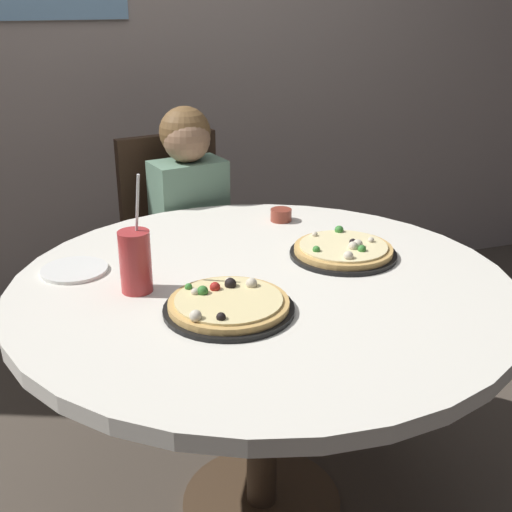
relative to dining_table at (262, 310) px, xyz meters
The scene contains 9 objects.
ground_plane 0.66m from the dining_table, ahead, with size 8.00×8.00×0.00m, color #4C4238.
dining_table is the anchor object (origin of this frame).
chair_wooden 0.90m from the dining_table, 91.01° to the left, with size 0.46×0.46×0.95m.
diner_child 0.73m from the dining_table, 88.95° to the left, with size 0.31×0.43×1.08m.
pizza_veggie 0.22m from the dining_table, 134.58° to the right, with size 0.31×0.31×0.05m.
pizza_cheese 0.31m from the dining_table, 16.33° to the left, with size 0.31×0.31×0.05m.
soda_cup 0.37m from the dining_table, behind, with size 0.08×0.08×0.31m.
sauce_bowl 0.50m from the dining_table, 62.41° to the left, with size 0.07×0.07×0.04m, color brown.
plate_small 0.52m from the dining_table, 153.86° to the left, with size 0.18×0.18×0.01m, color white.
Camera 1 is at (-0.55, -1.48, 1.46)m, focal length 46.13 mm.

